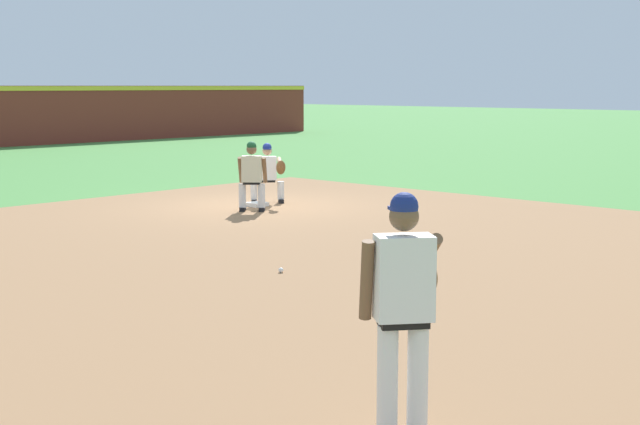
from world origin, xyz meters
name	(u,v)px	position (x,y,z in m)	size (l,w,h in m)	color
ground_plane	(257,206)	(0.00, 0.00, 0.00)	(160.00, 160.00, 0.00)	#47843D
infield_dirt_patch	(293,267)	(-4.10, -5.15, 0.00)	(18.00, 18.00, 0.01)	#936B47
first_base_bag	(257,204)	(0.00, 0.00, 0.04)	(0.38, 0.38, 0.09)	white
baseball	(281,270)	(-4.51, -5.32, 0.04)	(0.07, 0.07, 0.07)	white
pitcher	(404,304)	(-8.16, -10.28, 1.06)	(0.85, 0.54, 1.86)	black
first_baseman	(268,171)	(0.51, 0.17, 0.73)	(0.71, 1.09, 1.34)	black
baserunner	(252,174)	(-0.60, -0.50, 0.79)	(0.66, 0.68, 1.46)	black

